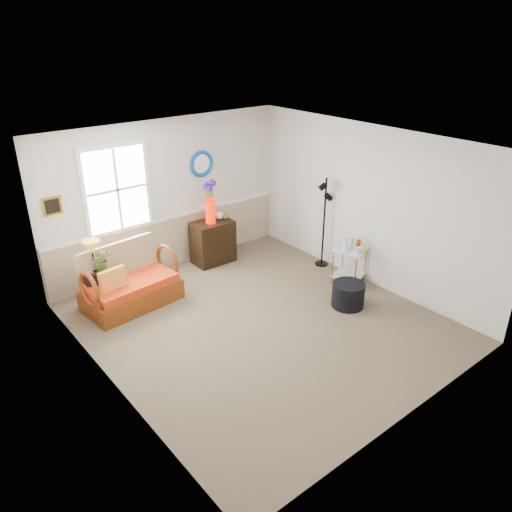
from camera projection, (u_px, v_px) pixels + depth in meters
floor at (260, 322)px, 7.30m from camera, size 4.50×5.00×0.01m
ceiling at (261, 145)px, 6.20m from camera, size 4.50×5.00×0.01m
walls at (261, 241)px, 6.75m from camera, size 4.51×5.01×2.60m
wainscot at (172, 242)px, 8.86m from camera, size 4.46×0.02×0.90m
chair_rail at (170, 217)px, 8.65m from camera, size 4.46×0.04×0.06m
window at (117, 190)px, 7.85m from camera, size 1.14×0.06×1.44m
picture at (52, 206)px, 7.29m from camera, size 0.28×0.03×0.28m
mirror at (201, 164)px, 8.70m from camera, size 0.47×0.07×0.47m
loveseat at (130, 278)px, 7.59m from camera, size 1.49×0.94×0.92m
throw_pillow at (114, 282)px, 7.35m from camera, size 0.42×0.15×0.41m
lamp_stand at (95, 289)px, 7.60m from camera, size 0.43×0.43×0.61m
table_lamp at (93, 256)px, 7.36m from camera, size 0.36×0.36×0.49m
potted_plant at (101, 262)px, 7.44m from camera, size 0.31×0.35×0.27m
cabinet at (213, 242)px, 9.01m from camera, size 0.74×0.49×0.78m
flower_vase at (210, 202)px, 8.65m from camera, size 0.26×0.26×0.76m
side_table at (349, 266)px, 8.31m from camera, size 0.60×0.60×0.61m
tabletop_items at (354, 242)px, 8.15m from camera, size 0.54×0.54×0.24m
floor_lamp at (324, 223)px, 8.72m from camera, size 0.31×0.31×1.62m
ottoman at (348, 295)px, 7.66m from camera, size 0.62×0.62×0.39m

